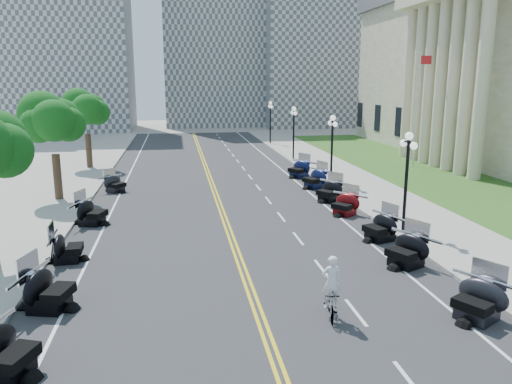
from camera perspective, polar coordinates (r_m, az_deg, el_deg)
name	(u,v)px	position (r m, az deg, el deg)	size (l,w,h in m)	color
ground	(244,273)	(20.17, -1.37, -9.28)	(160.00, 160.00, 0.00)	gray
road	(221,210)	(29.62, -3.98, -2.10)	(16.00, 90.00, 0.01)	#333335
centerline_yellow_a	(219,210)	(29.61, -4.21, -2.09)	(0.12, 90.00, 0.00)	yellow
centerline_yellow_b	(223,210)	(29.63, -3.75, -2.07)	(0.12, 90.00, 0.00)	yellow
edge_line_north	(326,206)	(30.82, 7.96, -1.59)	(0.12, 90.00, 0.00)	white
edge_line_south	(110,215)	(29.78, -16.35, -2.50)	(0.12, 90.00, 0.00)	white
lane_dash_4	(411,383)	(14.14, 17.29, -20.10)	(0.12, 2.00, 0.00)	white
lane_dash_5	(356,312)	(17.33, 11.34, -13.32)	(0.12, 2.00, 0.00)	white
lane_dash_6	(322,268)	(20.80, 7.50, -8.65)	(0.12, 2.00, 0.00)	white
lane_dash_7	(298,238)	(24.43, 4.84, -5.31)	(0.12, 2.00, 0.00)	white
lane_dash_8	(281,217)	(28.17, 2.90, -2.84)	(0.12, 2.00, 0.00)	white
lane_dash_9	(268,200)	(31.96, 1.42, -0.95)	(0.12, 2.00, 0.00)	white
lane_dash_10	(258,187)	(35.81, 0.25, 0.53)	(0.12, 2.00, 0.00)	white
lane_dash_11	(250,177)	(39.68, -0.68, 1.73)	(0.12, 2.00, 0.00)	white
lane_dash_12	(243,168)	(43.57, -1.45, 2.71)	(0.12, 2.00, 0.00)	white
lane_dash_13	(238,161)	(47.49, -2.10, 3.54)	(0.12, 2.00, 0.00)	white
lane_dash_14	(233,155)	(51.41, -2.64, 4.23)	(0.12, 2.00, 0.00)	white
lane_dash_15	(229,150)	(55.35, -3.11, 4.83)	(0.12, 2.00, 0.00)	white
lane_dash_16	(225,145)	(59.30, -3.52, 5.35)	(0.12, 2.00, 0.00)	white
lane_dash_17	(222,141)	(63.25, -3.88, 5.80)	(0.12, 2.00, 0.00)	white
lane_dash_18	(219,138)	(67.21, -4.20, 6.20)	(0.12, 2.00, 0.00)	white
lane_dash_19	(217,135)	(71.17, -4.48, 6.55)	(0.12, 2.00, 0.00)	white
sidewalk_north	(389,202)	(32.23, 14.95, -1.16)	(5.00, 90.00, 0.15)	#9E9991
sidewalk_south	(34,217)	(30.57, -24.00, -2.58)	(5.00, 90.00, 0.15)	#9E9991
lawn	(430,176)	(42.32, 19.28, 1.76)	(9.00, 60.00, 0.10)	#356023
distant_block_a	(67,43)	(82.21, -20.74, 15.68)	(18.00, 14.00, 26.00)	gray
distant_block_b	(212,34)	(87.11, -5.01, 17.53)	(16.00, 12.00, 30.00)	gray
distant_block_c	(322,59)	(87.12, 7.50, 14.83)	(20.00, 14.00, 22.00)	gray
street_lamp_2	(406,183)	(25.60, 16.77, 1.00)	(0.50, 1.20, 4.90)	black
street_lamp_3	(332,150)	(36.61, 8.66, 4.77)	(0.50, 1.20, 4.90)	black
street_lamp_4	(294,133)	(48.10, 4.32, 6.74)	(0.50, 1.20, 4.90)	black
street_lamp_5	(270,123)	(59.79, 1.65, 7.92)	(0.50, 1.20, 4.90)	black
flagpole	(417,110)	(45.49, 17.92, 8.86)	(1.10, 0.20, 10.00)	silver
tree_3	(53,126)	(33.52, -22.18, 6.97)	(4.80, 4.80, 9.20)	#235619
tree_4	(86,114)	(45.26, -18.84, 8.47)	(4.80, 4.80, 9.20)	#235619
motorcycle_n_4	(478,298)	(17.74, 24.04, -11.02)	(2.12, 2.12, 1.48)	black
motorcycle_n_5	(406,249)	(21.54, 16.82, -6.24)	(2.16, 2.16, 1.51)	black
motorcycle_n_6	(380,226)	(24.62, 13.98, -3.79)	(2.06, 2.06, 1.44)	black
motorcycle_n_7	(345,203)	(28.83, 10.13, -1.27)	(1.97, 1.97, 1.38)	#590A0C
motorcycle_n_8	(329,190)	(31.92, 8.37, 0.22)	(2.09, 2.09, 1.46)	black
motorcycle_n_9	(315,178)	(35.63, 6.74, 1.63)	(2.20, 2.20, 1.54)	black
motorcycle_n_10	(299,168)	(39.53, 4.93, 2.74)	(2.16, 2.16, 1.51)	black
motorcycle_s_4	(4,350)	(14.90, -26.89, -15.81)	(2.19, 2.19, 1.54)	black
motorcycle_s_5	(48,288)	(18.26, -22.66, -10.07)	(2.23, 2.23, 1.56)	black
motorcycle_s_6	(67,246)	(22.64, -20.83, -5.80)	(1.97, 1.97, 1.38)	black
motorcycle_s_7	(91,211)	(27.87, -18.30, -2.09)	(2.13, 2.13, 1.49)	black
motorcycle_s_9	(115,183)	(35.58, -15.80, 1.01)	(1.85, 1.85, 1.29)	black
bicycle	(331,304)	(16.65, 8.53, -12.53)	(0.46, 1.62, 0.97)	#A51414
cyclist_rider	(332,264)	(16.12, 8.69, -8.10)	(0.65, 0.43, 1.78)	white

